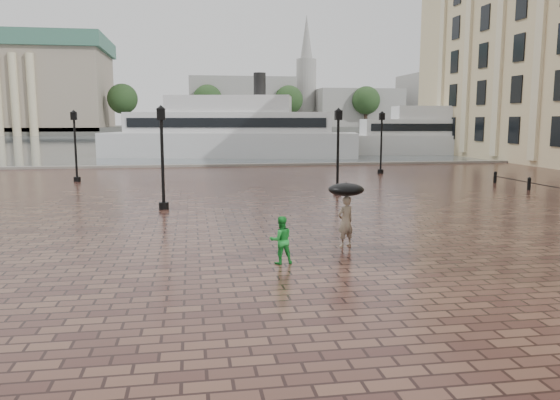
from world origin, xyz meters
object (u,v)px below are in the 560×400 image
ferry_near (230,132)px  ferry_far (442,135)px  child_pedestrian (281,240)px  adult_pedestrian (346,221)px  street_lamps (247,147)px

ferry_near → ferry_far: size_ratio=1.18×
child_pedestrian → ferry_far: size_ratio=0.06×
adult_pedestrian → ferry_far: size_ratio=0.07×
ferry_near → ferry_far: (24.44, 1.08, -0.39)m
child_pedestrian → street_lamps: bearing=-98.7°
child_pedestrian → ferry_far: (26.19, 45.04, 1.59)m
ferry_far → child_pedestrian: bearing=-112.4°
street_lamps → ferry_far: size_ratio=0.92×
street_lamps → ferry_far: 37.42m
street_lamps → adult_pedestrian: bearing=-84.9°
street_lamps → ferry_far: bearing=47.4°
child_pedestrian → ferry_near: bearing=-98.1°
adult_pedestrian → ferry_far: bearing=-143.0°
street_lamps → ferry_near: ferry_near is taller
street_lamps → child_pedestrian: 17.59m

